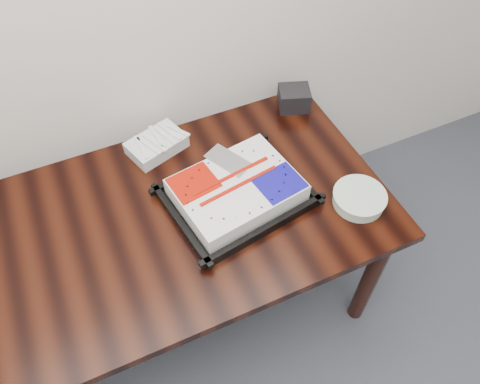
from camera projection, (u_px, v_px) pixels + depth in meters
name	position (u px, v px, depth m)	size (l,w,h in m)	color
table	(150.00, 239.00, 1.76)	(1.80, 0.90, 0.75)	black
cake_tray	(237.00, 192.00, 1.73)	(0.55, 0.46, 0.10)	black
plate_stack	(359.00, 199.00, 1.74)	(0.20, 0.20, 0.05)	white
fork_bag	(157.00, 144.00, 1.91)	(0.26, 0.21, 0.06)	silver
napkin_box	(294.00, 98.00, 2.06)	(0.13, 0.11, 0.09)	black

